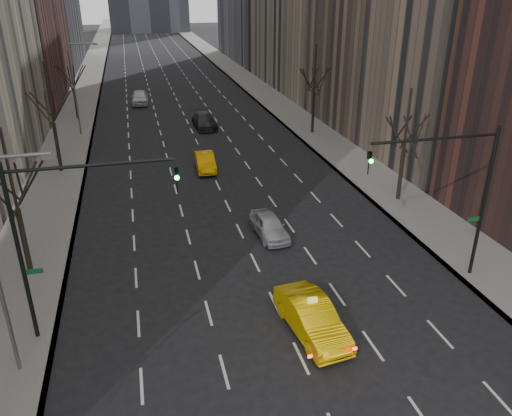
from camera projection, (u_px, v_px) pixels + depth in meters
sidewalk_left at (86, 89)px, 72.85m from camera, size 4.50×320.00×0.15m
sidewalk_right at (249, 82)px, 78.22m from camera, size 4.50×320.00×0.15m
tree_lw_b at (17, 209)px, 25.41m from camera, size 3.36×3.50×7.82m
tree_lw_c at (54, 124)px, 39.43m from camera, size 3.36×3.50×8.74m
tree_lw_d at (74, 88)px, 55.55m from camera, size 3.36×3.50×7.36m
tree_rw_b at (404, 151)px, 34.21m from camera, size 3.36×3.50×7.82m
tree_rw_c at (314, 94)px, 50.00m from camera, size 3.36×3.50×8.74m
traffic_mast_left at (59, 222)px, 20.01m from camera, size 6.69×0.39×8.00m
traffic_mast_right at (458, 182)px, 24.00m from camera, size 6.69×0.39×8.00m
streetlight_near at (1, 247)px, 17.81m from camera, size 2.83×0.22×9.00m
streetlight_far at (77, 79)px, 48.76m from camera, size 2.83×0.22×9.00m
taxi_sedan at (312, 317)px, 21.94m from camera, size 2.29×5.03×1.60m
silver_sedan_ahead at (269, 226)px, 30.46m from camera, size 1.92×4.16×1.38m
far_taxi at (205, 162)px, 41.37m from camera, size 1.67×4.32×1.40m
far_suv_grey at (204, 121)px, 53.43m from camera, size 2.36×5.30×1.51m
far_car_white at (140, 97)px, 63.89m from camera, size 2.28×5.12×1.71m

